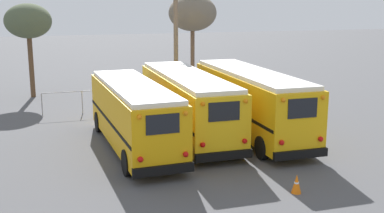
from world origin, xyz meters
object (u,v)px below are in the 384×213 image
Objects in this scene: school_bus_0 at (134,113)px; school_bus_1 at (187,102)px; bare_tree_0 at (28,22)px; traffic_cone at (297,184)px; bare_tree_1 at (193,14)px; school_bus_2 at (250,100)px; utility_pole at (176,40)px.

school_bus_1 is (3.09, 1.58, 0.03)m from school_bus_0.
bare_tree_0 is 9.38× the size of traffic_cone.
bare_tree_1 is at bearing -6.10° from bare_tree_0.
school_bus_1 is 1.49× the size of bare_tree_1.
bare_tree_1 reaches higher than bare_tree_0.
bare_tree_1 reaches higher than school_bus_2.
utility_pole is (-1.18, 9.66, 2.35)m from school_bus_2.
traffic_cone is (-2.70, -20.46, -5.53)m from bare_tree_1.
school_bus_2 is 8.08m from traffic_cone.
school_bus_2 is at bearing -83.06° from utility_pole.
utility_pole is at bearing -125.67° from bare_tree_1.
bare_tree_0 is (-7.62, 12.97, 3.65)m from school_bus_1.
school_bus_2 is (6.18, 0.60, 0.11)m from school_bus_0.
bare_tree_0 is 11.79m from bare_tree_1.
school_bus_2 reaches higher than school_bus_0.
school_bus_1 is 3.24m from school_bus_2.
utility_pole is 10.53m from bare_tree_0.
school_bus_0 is at bearing -174.42° from school_bus_2.
utility_pole is (5.01, 10.26, 2.47)m from school_bus_0.
school_bus_0 is 8.56m from traffic_cone.
school_bus_0 is 15.68m from bare_tree_1.
utility_pole is (1.92, 8.68, 2.44)m from school_bus_1.
school_bus_0 is 6.21m from school_bus_2.
school_bus_0 is at bearing -72.71° from bare_tree_0.
school_bus_1 is 13.09m from bare_tree_1.
utility_pole reaches higher than school_bus_2.
school_bus_1 is at bearing 27.04° from school_bus_0.
utility_pole is at bearing 63.98° from school_bus_0.
school_bus_1 is 1.63× the size of bare_tree_0.
school_bus_1 is at bearing -109.27° from bare_tree_1.
utility_pole is 17.84m from traffic_cone.
bare_tree_1 reaches higher than school_bus_1.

